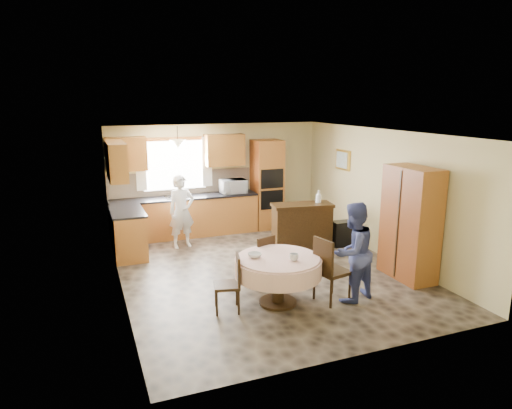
{
  "coord_description": "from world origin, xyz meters",
  "views": [
    {
      "loc": [
        -2.97,
        -7.22,
        3.07
      ],
      "look_at": [
        -0.06,
        0.3,
        1.19
      ],
      "focal_mm": 32.0,
      "sensor_mm": 36.0,
      "label": 1
    }
  ],
  "objects_px": {
    "oven_tower": "(267,184)",
    "chair_right": "(328,267)",
    "dining_table": "(278,268)",
    "cupboard": "(410,223)",
    "sideboard": "(302,227)",
    "chair_left": "(232,280)",
    "person_dining": "(353,252)",
    "person_sink": "(182,212)",
    "chair_back": "(262,258)"
  },
  "relations": [
    {
      "from": "sideboard",
      "to": "person_sink",
      "type": "relative_size",
      "value": 0.81
    },
    {
      "from": "oven_tower",
      "to": "chair_right",
      "type": "distance_m",
      "value": 4.31
    },
    {
      "from": "chair_right",
      "to": "person_dining",
      "type": "height_order",
      "value": "person_dining"
    },
    {
      "from": "oven_tower",
      "to": "cupboard",
      "type": "height_order",
      "value": "oven_tower"
    },
    {
      "from": "chair_back",
      "to": "person_sink",
      "type": "height_order",
      "value": "person_sink"
    },
    {
      "from": "person_sink",
      "to": "chair_right",
      "type": "bearing_deg",
      "value": -75.92
    },
    {
      "from": "cupboard",
      "to": "dining_table",
      "type": "height_order",
      "value": "cupboard"
    },
    {
      "from": "cupboard",
      "to": "dining_table",
      "type": "bearing_deg",
      "value": -176.51
    },
    {
      "from": "cupboard",
      "to": "person_sink",
      "type": "relative_size",
      "value": 1.27
    },
    {
      "from": "cupboard",
      "to": "sideboard",
      "type": "bearing_deg",
      "value": 115.05
    },
    {
      "from": "sideboard",
      "to": "chair_left",
      "type": "xyz_separation_m",
      "value": [
        -2.28,
        -2.24,
        0.03
      ]
    },
    {
      "from": "sideboard",
      "to": "cupboard",
      "type": "height_order",
      "value": "cupboard"
    },
    {
      "from": "person_sink",
      "to": "person_dining",
      "type": "xyz_separation_m",
      "value": [
        1.89,
        -3.52,
        0.01
      ]
    },
    {
      "from": "sideboard",
      "to": "chair_right",
      "type": "bearing_deg",
      "value": -99.23
    },
    {
      "from": "oven_tower",
      "to": "person_sink",
      "type": "xyz_separation_m",
      "value": [
        -2.24,
        -0.76,
        -0.29
      ]
    },
    {
      "from": "chair_left",
      "to": "sideboard",
      "type": "bearing_deg",
      "value": 147.92
    },
    {
      "from": "sideboard",
      "to": "chair_back",
      "type": "bearing_deg",
      "value": -125.48
    },
    {
      "from": "sideboard",
      "to": "person_dining",
      "type": "height_order",
      "value": "person_dining"
    },
    {
      "from": "dining_table",
      "to": "cupboard",
      "type": "bearing_deg",
      "value": 3.49
    },
    {
      "from": "cupboard",
      "to": "person_dining",
      "type": "relative_size",
      "value": 1.26
    },
    {
      "from": "sideboard",
      "to": "person_sink",
      "type": "height_order",
      "value": "person_sink"
    },
    {
      "from": "chair_left",
      "to": "chair_back",
      "type": "xyz_separation_m",
      "value": [
        0.75,
        0.68,
        0.01
      ]
    },
    {
      "from": "sideboard",
      "to": "chair_left",
      "type": "height_order",
      "value": "sideboard"
    },
    {
      "from": "oven_tower",
      "to": "chair_left",
      "type": "height_order",
      "value": "oven_tower"
    },
    {
      "from": "sideboard",
      "to": "dining_table",
      "type": "height_order",
      "value": "sideboard"
    },
    {
      "from": "oven_tower",
      "to": "chair_left",
      "type": "distance_m",
      "value": 4.57
    },
    {
      "from": "oven_tower",
      "to": "sideboard",
      "type": "xyz_separation_m",
      "value": [
        0.08,
        -1.72,
        -0.61
      ]
    },
    {
      "from": "chair_back",
      "to": "person_dining",
      "type": "height_order",
      "value": "person_dining"
    },
    {
      "from": "person_dining",
      "to": "dining_table",
      "type": "bearing_deg",
      "value": -31.69
    },
    {
      "from": "sideboard",
      "to": "chair_left",
      "type": "distance_m",
      "value": 3.2
    },
    {
      "from": "person_dining",
      "to": "chair_left",
      "type": "bearing_deg",
      "value": -27.19
    },
    {
      "from": "chair_left",
      "to": "person_dining",
      "type": "height_order",
      "value": "person_dining"
    },
    {
      "from": "person_sink",
      "to": "person_dining",
      "type": "bearing_deg",
      "value": -71.18
    },
    {
      "from": "dining_table",
      "to": "person_sink",
      "type": "bearing_deg",
      "value": 103.37
    },
    {
      "from": "dining_table",
      "to": "person_dining",
      "type": "relative_size",
      "value": 0.84
    },
    {
      "from": "sideboard",
      "to": "cupboard",
      "type": "xyz_separation_m",
      "value": [
        0.99,
        -2.12,
        0.53
      ]
    },
    {
      "from": "cupboard",
      "to": "dining_table",
      "type": "distance_m",
      "value": 2.58
    },
    {
      "from": "oven_tower",
      "to": "person_dining",
      "type": "xyz_separation_m",
      "value": [
        -0.35,
        -4.28,
        -0.28
      ]
    },
    {
      "from": "oven_tower",
      "to": "person_dining",
      "type": "distance_m",
      "value": 4.3
    },
    {
      "from": "sideboard",
      "to": "cupboard",
      "type": "distance_m",
      "value": 2.4
    },
    {
      "from": "cupboard",
      "to": "chair_back",
      "type": "distance_m",
      "value": 2.62
    },
    {
      "from": "cupboard",
      "to": "chair_left",
      "type": "relative_size",
      "value": 2.29
    },
    {
      "from": "sideboard",
      "to": "person_sink",
      "type": "bearing_deg",
      "value": 166.22
    },
    {
      "from": "sideboard",
      "to": "chair_back",
      "type": "relative_size",
      "value": 1.42
    },
    {
      "from": "oven_tower",
      "to": "dining_table",
      "type": "relative_size",
      "value": 1.62
    },
    {
      "from": "oven_tower",
      "to": "chair_right",
      "type": "height_order",
      "value": "oven_tower"
    },
    {
      "from": "oven_tower",
      "to": "person_dining",
      "type": "bearing_deg",
      "value": -94.68
    },
    {
      "from": "chair_right",
      "to": "chair_back",
      "type": "bearing_deg",
      "value": 24.97
    },
    {
      "from": "oven_tower",
      "to": "person_sink",
      "type": "relative_size",
      "value": 1.38
    },
    {
      "from": "person_dining",
      "to": "sideboard",
      "type": "bearing_deg",
      "value": -117.09
    }
  ]
}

